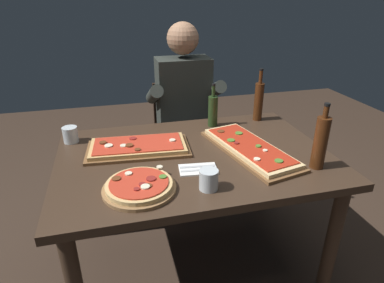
# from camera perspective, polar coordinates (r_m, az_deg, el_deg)

# --- Properties ---
(ground_plane) EXTENTS (6.40, 6.40, 0.00)m
(ground_plane) POSITION_cam_1_polar(r_m,az_deg,el_deg) (2.15, 0.35, -20.04)
(ground_plane) COLOR #38281E
(dining_table) EXTENTS (1.40, 0.96, 0.74)m
(dining_table) POSITION_cam_1_polar(r_m,az_deg,el_deg) (1.75, 0.41, -4.97)
(dining_table) COLOR #3D2B1E
(dining_table) RESTS_ON ground_plane
(pizza_rectangular_front) EXTENTS (0.56, 0.32, 0.05)m
(pizza_rectangular_front) POSITION_cam_1_polar(r_m,az_deg,el_deg) (1.76, -9.38, -0.95)
(pizza_rectangular_front) COLOR brown
(pizza_rectangular_front) RESTS_ON dining_table
(pizza_rectangular_left) EXTENTS (0.38, 0.67, 0.05)m
(pizza_rectangular_left) POSITION_cam_1_polar(r_m,az_deg,el_deg) (1.75, 10.00, -1.15)
(pizza_rectangular_left) COLOR brown
(pizza_rectangular_left) RESTS_ON dining_table
(pizza_round_far) EXTENTS (0.32, 0.32, 0.05)m
(pizza_round_far) POSITION_cam_1_polar(r_m,az_deg,el_deg) (1.42, -9.19, -7.74)
(pizza_round_far) COLOR olive
(pizza_round_far) RESTS_ON dining_table
(wine_bottle_dark) EXTENTS (0.06, 0.06, 0.27)m
(wine_bottle_dark) POSITION_cam_1_polar(r_m,az_deg,el_deg) (2.04, 3.67, 5.45)
(wine_bottle_dark) COLOR #233819
(wine_bottle_dark) RESTS_ON dining_table
(oil_bottle_amber) EXTENTS (0.07, 0.07, 0.32)m
(oil_bottle_amber) POSITION_cam_1_polar(r_m,az_deg,el_deg) (1.64, 21.51, -0.08)
(oil_bottle_amber) COLOR #47230F
(oil_bottle_amber) RESTS_ON dining_table
(vinegar_bottle_green) EXTENTS (0.06, 0.06, 0.34)m
(vinegar_bottle_green) POSITION_cam_1_polar(r_m,az_deg,el_deg) (2.16, 11.56, 7.02)
(vinegar_bottle_green) COLOR #47230F
(vinegar_bottle_green) RESTS_ON dining_table
(tumbler_near_camera) EXTENTS (0.08, 0.08, 0.09)m
(tumbler_near_camera) POSITION_cam_1_polar(r_m,az_deg,el_deg) (1.41, 2.92, -6.85)
(tumbler_near_camera) COLOR silver
(tumbler_near_camera) RESTS_ON dining_table
(tumbler_far_side) EXTENTS (0.08, 0.08, 0.09)m
(tumbler_far_side) POSITION_cam_1_polar(r_m,az_deg,el_deg) (1.95, -20.42, 0.98)
(tumbler_far_side) COLOR silver
(tumbler_far_side) RESTS_ON dining_table
(napkin_cutlery_set) EXTENTS (0.19, 0.13, 0.01)m
(napkin_cutlery_set) POSITION_cam_1_polar(r_m,az_deg,el_deg) (1.56, 1.07, -4.87)
(napkin_cutlery_set) COLOR white
(napkin_cutlery_set) RESTS_ON dining_table
(diner_chair) EXTENTS (0.44, 0.44, 0.87)m
(diner_chair) POSITION_cam_1_polar(r_m,az_deg,el_deg) (2.60, -1.80, 1.48)
(diner_chair) COLOR black
(diner_chair) RESTS_ON ground_plane
(seated_diner) EXTENTS (0.53, 0.41, 1.33)m
(seated_diner) POSITION_cam_1_polar(r_m,az_deg,el_deg) (2.39, -1.24, 5.99)
(seated_diner) COLOR #23232D
(seated_diner) RESTS_ON ground_plane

